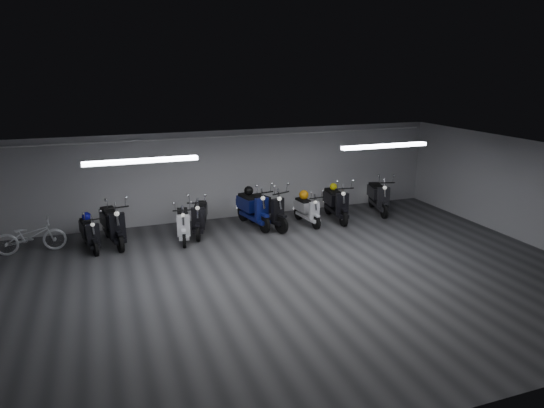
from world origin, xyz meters
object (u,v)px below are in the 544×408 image
object	(u,v)px
scooter_9	(379,192)
scooter_3	(200,211)
scooter_0	(89,228)
scooter_5	(267,204)
bicycle	(30,232)
helmet_2	(333,187)
scooter_1	(112,218)
scooter_6	(307,206)
scooter_7	(336,198)
helmet_0	(304,195)
scooter_2	(183,218)
helmet_1	(249,191)
scooter_4	(253,203)
helmet_3	(86,216)

from	to	relation	value
scooter_9	scooter_3	bearing A→B (deg)	-164.77
scooter_0	scooter_5	world-z (taller)	scooter_5
scooter_3	scooter_9	distance (m)	5.99
scooter_0	bicycle	world-z (taller)	scooter_0
helmet_2	scooter_1	bearing A→B (deg)	-178.03
scooter_6	scooter_7	xyz separation A→B (m)	(1.03, 0.10, 0.13)
helmet_0	scooter_7	bearing A→B (deg)	-6.46
bicycle	scooter_5	bearing A→B (deg)	-93.30
scooter_1	scooter_3	world-z (taller)	scooter_1
scooter_0	bicycle	size ratio (longest dim) A/B	0.95
scooter_0	scooter_6	world-z (taller)	scooter_0
scooter_2	scooter_0	bearing A→B (deg)	-174.70
scooter_3	helmet_1	bearing A→B (deg)	30.39
scooter_7	helmet_1	size ratio (longest dim) A/B	6.85
scooter_4	helmet_0	xyz separation A→B (m)	(1.60, -0.12, 0.14)
scooter_0	helmet_1	world-z (taller)	same
scooter_0	scooter_1	world-z (taller)	scooter_1
scooter_0	helmet_3	distance (m)	0.34
scooter_7	helmet_1	distance (m)	2.78
scooter_1	scooter_4	size ratio (longest dim) A/B	1.01
scooter_9	helmet_0	bearing A→B (deg)	-163.54
scooter_2	bicycle	bearing A→B (deg)	-178.23
scooter_6	helmet_0	distance (m)	0.36
scooter_1	scooter_7	xyz separation A→B (m)	(6.70, -0.04, -0.02)
scooter_3	helmet_0	distance (m)	3.26
scooter_1	scooter_7	bearing A→B (deg)	-11.51
scooter_5	scooter_6	size ratio (longest dim) A/B	1.25
scooter_2	helmet_2	xyz separation A→B (m)	(4.89, 0.55, 0.37)
scooter_6	helmet_1	distance (m)	1.85
scooter_6	scooter_2	bearing A→B (deg)	176.03
scooter_1	bicycle	world-z (taller)	scooter_1
scooter_6	scooter_7	distance (m)	1.04
bicycle	scooter_0	bearing A→B (deg)	-104.05
scooter_2	helmet_3	bearing A→B (deg)	-179.68
scooter_0	scooter_1	xyz separation A→B (m)	(0.59, 0.20, 0.15)
scooter_2	scooter_5	size ratio (longest dim) A/B	0.86
scooter_0	scooter_2	bearing A→B (deg)	-15.04
scooter_0	scooter_2	size ratio (longest dim) A/B	0.94
scooter_1	scooter_7	distance (m)	6.70
scooter_3	scooter_5	xyz separation A→B (m)	(2.00, -0.12, 0.07)
helmet_1	helmet_3	size ratio (longest dim) A/B	1.23
scooter_9	bicycle	distance (m)	10.43
scooter_2	scooter_5	world-z (taller)	scooter_5
scooter_3	scooter_0	bearing A→B (deg)	-158.11
scooter_7	helmet_3	world-z (taller)	scooter_7
scooter_0	bicycle	distance (m)	1.49
scooter_6	scooter_9	bearing A→B (deg)	0.37
helmet_3	helmet_0	bearing A→B (deg)	0.53
helmet_3	helmet_1	bearing A→B (deg)	5.50
scooter_0	scooter_9	bearing A→B (deg)	-9.73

